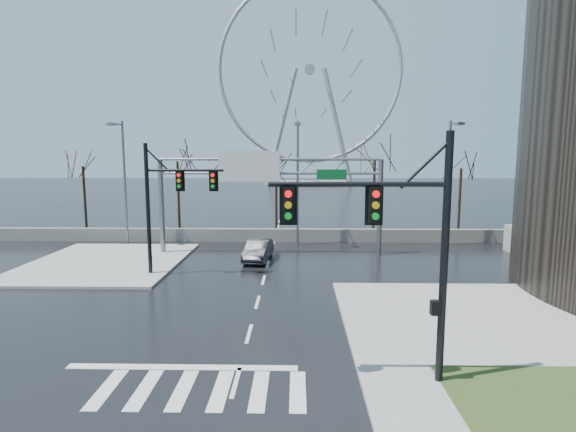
{
  "coord_description": "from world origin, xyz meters",
  "views": [
    {
      "loc": [
        1.96,
        -17.59,
        7.26
      ],
      "look_at": [
        1.47,
        6.61,
        4.0
      ],
      "focal_mm": 28.0,
      "sensor_mm": 36.0,
      "label": 1
    }
  ],
  "objects_px": {
    "sign_gantry": "(265,185)",
    "car": "(258,250)",
    "ferris_wheel": "(310,77)",
    "signal_mast_far": "(166,197)",
    "signal_mast_near": "(401,235)"
  },
  "relations": [
    {
      "from": "signal_mast_near",
      "to": "car",
      "type": "height_order",
      "value": "signal_mast_near"
    },
    {
      "from": "sign_gantry",
      "to": "car",
      "type": "xyz_separation_m",
      "value": [
        -0.36,
        -1.9,
        -4.46
      ]
    },
    {
      "from": "sign_gantry",
      "to": "ferris_wheel",
      "type": "xyz_separation_m",
      "value": [
        5.38,
        80.04,
        20.95
      ]
    },
    {
      "from": "signal_mast_far",
      "to": "sign_gantry",
      "type": "relative_size",
      "value": 0.49
    },
    {
      "from": "ferris_wheel",
      "to": "car",
      "type": "height_order",
      "value": "ferris_wheel"
    },
    {
      "from": "car",
      "to": "signal_mast_far",
      "type": "bearing_deg",
      "value": -135.23
    },
    {
      "from": "car",
      "to": "ferris_wheel",
      "type": "bearing_deg",
      "value": 92.11
    },
    {
      "from": "signal_mast_far",
      "to": "ferris_wheel",
      "type": "bearing_deg",
      "value": 82.8
    },
    {
      "from": "signal_mast_near",
      "to": "car",
      "type": "distance_m",
      "value": 18.55
    },
    {
      "from": "signal_mast_far",
      "to": "sign_gantry",
      "type": "height_order",
      "value": "signal_mast_far"
    },
    {
      "from": "signal_mast_far",
      "to": "signal_mast_near",
      "type": "bearing_deg",
      "value": -49.74
    },
    {
      "from": "car",
      "to": "sign_gantry",
      "type": "bearing_deg",
      "value": 85.28
    },
    {
      "from": "signal_mast_near",
      "to": "signal_mast_far",
      "type": "bearing_deg",
      "value": 130.26
    },
    {
      "from": "sign_gantry",
      "to": "car",
      "type": "relative_size",
      "value": 3.74
    },
    {
      "from": "signal_mast_near",
      "to": "car",
      "type": "xyz_separation_m",
      "value": [
        -5.88,
        17.1,
        -4.15
      ]
    }
  ]
}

